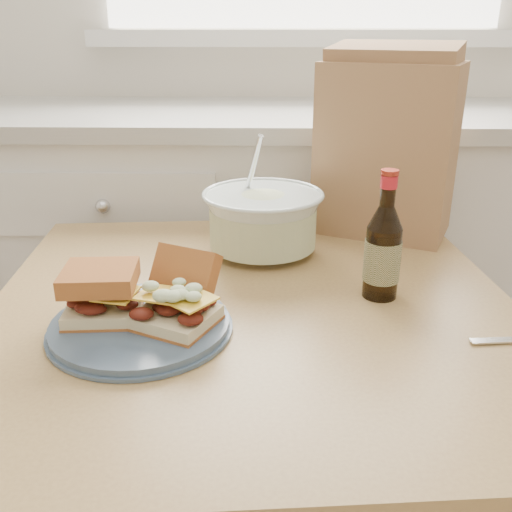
{
  "coord_description": "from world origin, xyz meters",
  "views": [
    {
      "loc": [
        -0.1,
        0.07,
        1.16
      ],
      "look_at": [
        -0.12,
        0.93,
        0.81
      ],
      "focal_mm": 40.0,
      "sensor_mm": 36.0,
      "label": 1
    }
  ],
  "objects_px": {
    "paper_bag": "(387,150)",
    "coleslaw_bowl": "(263,223)",
    "dining_table": "(253,358)",
    "plate": "(141,326)",
    "beer_bottle": "(383,251)"
  },
  "relations": [
    {
      "from": "paper_bag",
      "to": "coleslaw_bowl",
      "type": "bearing_deg",
      "value": -128.04
    },
    {
      "from": "dining_table",
      "to": "plate",
      "type": "relative_size",
      "value": 3.52
    },
    {
      "from": "coleslaw_bowl",
      "to": "paper_bag",
      "type": "bearing_deg",
      "value": 28.38
    },
    {
      "from": "dining_table",
      "to": "coleslaw_bowl",
      "type": "relative_size",
      "value": 3.92
    },
    {
      "from": "coleslaw_bowl",
      "to": "beer_bottle",
      "type": "height_order",
      "value": "coleslaw_bowl"
    },
    {
      "from": "coleslaw_bowl",
      "to": "paper_bag",
      "type": "relative_size",
      "value": 0.67
    },
    {
      "from": "coleslaw_bowl",
      "to": "paper_bag",
      "type": "height_order",
      "value": "paper_bag"
    },
    {
      "from": "plate",
      "to": "beer_bottle",
      "type": "xyz_separation_m",
      "value": [
        0.38,
        0.13,
        0.07
      ]
    },
    {
      "from": "beer_bottle",
      "to": "paper_bag",
      "type": "height_order",
      "value": "paper_bag"
    },
    {
      "from": "coleslaw_bowl",
      "to": "beer_bottle",
      "type": "relative_size",
      "value": 1.1
    },
    {
      "from": "coleslaw_bowl",
      "to": "dining_table",
      "type": "bearing_deg",
      "value": -93.15
    },
    {
      "from": "plate",
      "to": "beer_bottle",
      "type": "bearing_deg",
      "value": 18.84
    },
    {
      "from": "plate",
      "to": "beer_bottle",
      "type": "distance_m",
      "value": 0.41
    },
    {
      "from": "coleslaw_bowl",
      "to": "beer_bottle",
      "type": "xyz_separation_m",
      "value": [
        0.2,
        -0.2,
        0.02
      ]
    },
    {
      "from": "dining_table",
      "to": "coleslaw_bowl",
      "type": "height_order",
      "value": "coleslaw_bowl"
    }
  ]
}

